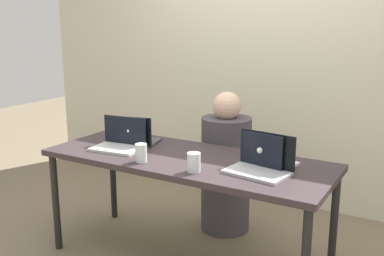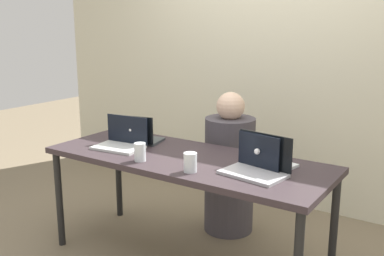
% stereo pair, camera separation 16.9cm
% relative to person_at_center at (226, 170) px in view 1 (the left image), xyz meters
% --- Properties ---
extents(back_wall, '(4.98, 0.10, 2.50)m').
position_rel_person_at_center_xyz_m(back_wall, '(-0.00, 0.80, 0.76)').
color(back_wall, beige).
rests_on(back_wall, ground).
extents(desk, '(1.91, 0.73, 0.76)m').
position_rel_person_at_center_xyz_m(desk, '(-0.00, -0.60, 0.20)').
color(desk, '#33292D').
rests_on(desk, ground).
extents(person_at_center, '(0.43, 0.43, 1.11)m').
position_rel_person_at_center_xyz_m(person_at_center, '(0.00, 0.00, 0.00)').
color(person_at_center, '#443F46').
rests_on(person_at_center, ground).
extents(laptop_back_right, '(0.33, 0.28, 0.22)m').
position_rel_person_at_center_xyz_m(laptop_back_right, '(0.52, -0.51, 0.31)').
color(laptop_back_right, silver).
rests_on(laptop_back_right, desk).
extents(laptop_front_right, '(0.39, 0.29, 0.23)m').
position_rel_person_at_center_xyz_m(laptop_front_right, '(0.53, -0.65, 0.31)').
color(laptop_front_right, '#B3B2B7').
rests_on(laptop_front_right, desk).
extents(laptop_back_left, '(0.37, 0.29, 0.21)m').
position_rel_person_at_center_xyz_m(laptop_back_left, '(-0.51, -0.50, 0.31)').
color(laptop_back_left, '#353B3F').
rests_on(laptop_back_left, desk).
extents(laptop_front_left, '(0.36, 0.27, 0.22)m').
position_rel_person_at_center_xyz_m(laptop_front_left, '(-0.51, -0.67, 0.31)').
color(laptop_front_left, silver).
rests_on(laptop_front_left, desk).
extents(water_glass_right, '(0.08, 0.08, 0.12)m').
position_rel_person_at_center_xyz_m(water_glass_right, '(0.19, -0.84, 0.31)').
color(water_glass_right, white).
rests_on(water_glass_right, desk).
extents(water_glass_left, '(0.07, 0.07, 0.12)m').
position_rel_person_at_center_xyz_m(water_glass_left, '(-0.20, -0.84, 0.32)').
color(water_glass_left, white).
rests_on(water_glass_left, desk).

